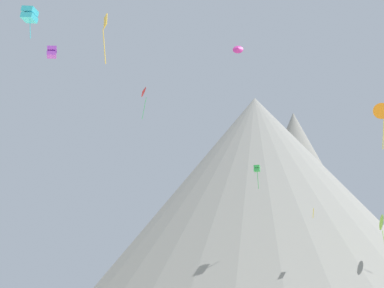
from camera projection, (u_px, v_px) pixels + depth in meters
rock_massif at (267, 197)px, 110.30m from camera, size 105.08×105.08×46.11m
kite_green_mid at (257, 169)px, 80.65m from camera, size 1.20×1.19×3.88m
kite_lime_low at (383, 223)px, 77.61m from camera, size 1.05×2.59×4.84m
kite_orange_mid at (382, 112)px, 54.65m from camera, size 1.91×1.09×5.30m
kite_gold_high at (105, 28)px, 47.24m from camera, size 0.62×0.95×5.41m
kite_yellow_low at (313, 213)px, 75.05m from camera, size 0.38×0.85×1.43m
kite_violet_high at (52, 52)px, 59.68m from camera, size 1.38×1.35×1.31m
kite_cyan_high at (30, 15)px, 54.06m from camera, size 1.69×1.63×3.68m
kite_red_high at (143, 92)px, 87.67m from camera, size 1.51×2.13×6.27m
kite_magenta_high at (238, 49)px, 65.60m from camera, size 1.49×0.92×1.45m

